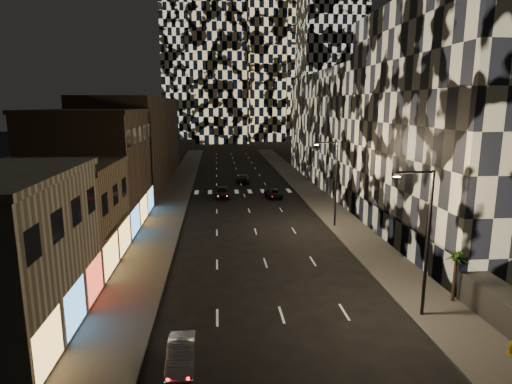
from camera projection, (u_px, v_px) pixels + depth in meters
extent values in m
cube|color=#47443F|center=(176.00, 192.00, 63.79)|extent=(4.00, 120.00, 0.15)
cube|color=#47443F|center=(308.00, 190.00, 65.58)|extent=(4.00, 120.00, 0.15)
cube|color=#4C4C47|center=(191.00, 192.00, 63.98)|extent=(0.20, 120.00, 0.15)
cube|color=#4C4C47|center=(295.00, 190.00, 65.39)|extent=(0.20, 120.00, 0.15)
cube|color=#80664D|center=(53.00, 218.00, 34.09)|extent=(10.00, 10.00, 8.00)
cube|color=brown|center=(94.00, 170.00, 45.89)|extent=(10.00, 15.00, 12.00)
cube|color=brown|center=(138.00, 141.00, 71.55)|extent=(10.00, 40.00, 14.00)
cube|color=#232326|center=(476.00, 125.00, 39.41)|extent=(16.00, 25.00, 22.00)
cube|color=#383838|center=(389.00, 227.00, 40.62)|extent=(0.60, 25.00, 3.00)
cube|color=#383838|center=(512.00, 314.00, 24.68)|extent=(2.00, 8.00, 2.00)
cube|color=#232326|center=(359.00, 128.00, 71.52)|extent=(16.00, 40.00, 18.00)
cylinder|color=black|center=(428.00, 245.00, 25.51)|extent=(0.20, 0.20, 9.00)
cylinder|color=black|center=(415.00, 172.00, 24.53)|extent=(2.20, 0.14, 0.14)
cube|color=black|center=(397.00, 175.00, 24.46)|extent=(0.50, 0.25, 0.18)
cube|color=#FFEAB2|center=(397.00, 177.00, 24.48)|extent=(0.35, 0.18, 0.06)
cylinder|color=black|center=(336.00, 184.00, 45.02)|extent=(0.20, 0.20, 9.00)
cylinder|color=black|center=(327.00, 142.00, 44.05)|extent=(2.20, 0.14, 0.14)
cube|color=black|center=(317.00, 144.00, 43.97)|extent=(0.50, 0.25, 0.18)
cube|color=#FFEAB2|center=(317.00, 145.00, 44.00)|extent=(0.35, 0.18, 0.06)
imported|color=#AAA9AF|center=(181.00, 355.00, 21.30)|extent=(1.40, 3.83, 1.25)
imported|color=black|center=(222.00, 192.00, 60.23)|extent=(1.93, 4.65, 1.58)
imported|color=black|center=(243.00, 178.00, 72.05)|extent=(2.50, 5.06, 1.42)
imported|color=black|center=(274.00, 194.00, 60.16)|extent=(2.47, 4.42, 1.17)
cylinder|color=#DAA00C|center=(512.00, 349.00, 22.14)|extent=(0.24, 0.24, 0.56)
sphere|color=#DAA00C|center=(512.00, 344.00, 22.08)|extent=(0.24, 0.24, 0.24)
cylinder|color=#DAA00C|center=(512.00, 347.00, 22.12)|extent=(0.36, 0.19, 0.11)
cylinder|color=#DAA00C|center=(511.00, 353.00, 22.19)|extent=(0.34, 0.34, 0.06)
cylinder|color=#47331E|center=(454.00, 280.00, 27.96)|extent=(0.22, 0.22, 2.91)
sphere|color=#254819|center=(457.00, 257.00, 27.64)|extent=(0.64, 0.64, 0.64)
cone|color=#254819|center=(460.00, 257.00, 27.70)|extent=(1.28, 0.43, 0.77)
cone|color=#254819|center=(457.00, 256.00, 27.85)|extent=(0.86, 1.21, 0.77)
cone|color=#254819|center=(454.00, 256.00, 27.85)|extent=(0.68, 1.27, 0.77)
cone|color=#254819|center=(453.00, 257.00, 27.70)|extent=(1.28, 0.63, 0.77)
cone|color=#254819|center=(455.00, 258.00, 27.51)|extent=(1.19, 0.91, 0.77)
cone|color=#254819|center=(458.00, 259.00, 27.43)|extent=(0.36, 1.28, 0.77)
cone|color=#254819|center=(460.00, 258.00, 27.51)|extent=(1.09, 1.05, 0.77)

